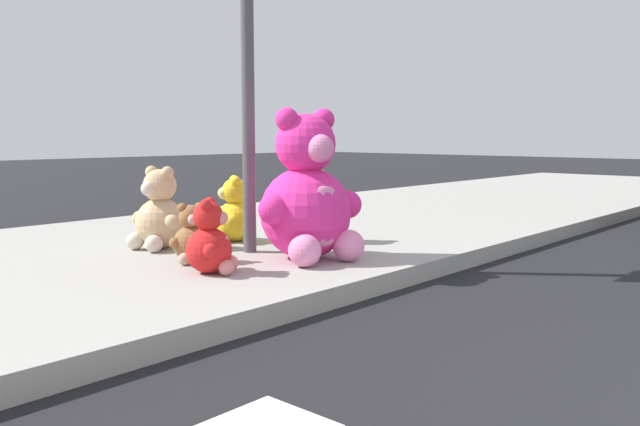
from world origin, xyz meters
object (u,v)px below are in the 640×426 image
object	(u,v)px
plush_lime	(309,211)
plush_brown	(192,239)
plush_yellow	(234,215)
plush_tan	(159,216)
plush_red	(211,243)
sign_pole	(248,50)
plush_pink_large	(308,199)

from	to	relation	value
plush_lime	plush_brown	world-z (taller)	plush_lime
plush_yellow	plush_brown	distance (m)	1.05
plush_tan	plush_red	distance (m)	1.21
sign_pole	plush_yellow	distance (m)	1.57
plush_tan	plush_red	size ratio (longest dim) A/B	1.33
plush_tan	plush_lime	bearing A→B (deg)	-31.56
plush_pink_large	plush_tan	world-z (taller)	plush_pink_large
sign_pole	plush_pink_large	distance (m)	1.35
plush_tan	plush_red	bearing A→B (deg)	-106.79
plush_lime	plush_red	xyz separation A→B (m)	(-1.52, -0.44, -0.07)
plush_yellow	plush_brown	bearing A→B (deg)	-148.90
plush_lime	plush_brown	distance (m)	1.37
sign_pole	plush_brown	world-z (taller)	sign_pole
plush_pink_large	plush_brown	distance (m)	0.97
plush_tan	plush_yellow	distance (m)	0.73
plush_tan	plush_yellow	bearing A→B (deg)	-14.43
plush_tan	plush_brown	distance (m)	0.75
plush_lime	plush_red	world-z (taller)	plush_lime
sign_pole	plush_red	world-z (taller)	sign_pole
sign_pole	plush_yellow	xyz separation A→B (m)	(0.28, 0.54, -1.45)
plush_lime	plush_yellow	distance (m)	0.71
plush_tan	plush_brown	world-z (taller)	plush_tan
plush_tan	plush_yellow	size ratio (longest dim) A/B	1.18
plush_tan	plush_brown	bearing A→B (deg)	-104.84
plush_pink_large	plush_red	world-z (taller)	plush_pink_large
plush_pink_large	plush_tan	bearing A→B (deg)	111.98
plush_red	plush_pink_large	bearing A→B (deg)	-9.49
plush_yellow	plush_brown	world-z (taller)	plush_yellow
sign_pole	plush_pink_large	world-z (taller)	sign_pole
plush_pink_large	plush_tan	xyz separation A→B (m)	(-0.53, 1.31, -0.19)
sign_pole	plush_tan	bearing A→B (deg)	120.32
sign_pole	plush_brown	distance (m)	1.63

